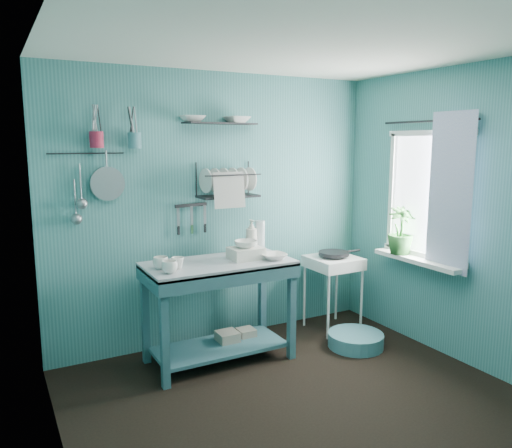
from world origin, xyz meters
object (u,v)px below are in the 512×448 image
wash_tub (246,253)px  dish_rack (228,180)px  utensil_cup_teal (135,141)px  frying_pan (334,253)px  mug_mid (178,263)px  mug_right (161,263)px  storage_tin_large (228,344)px  utensil_cup_magenta (97,140)px  water_bottle (260,236)px  floor_basin (356,340)px  storage_tin_small (246,339)px  potted_plant (401,231)px  soap_bottle (251,236)px  hotplate_stand (333,293)px  colander (108,184)px  mug_left (170,267)px  work_counter (219,312)px

wash_tub → dish_rack: (0.02, 0.38, 0.60)m
wash_tub → utensil_cup_teal: utensil_cup_teal is taller
frying_pan → utensil_cup_teal: size_ratio=2.31×
mug_mid → mug_right: 0.13m
mug_mid → storage_tin_large: mug_mid is taller
storage_tin_large → utensil_cup_magenta: bearing=159.3°
water_bottle → floor_basin: water_bottle is taller
storage_tin_small → potted_plant: bearing=-16.8°
soap_bottle → hotplate_stand: 1.11m
colander → storage_tin_large: size_ratio=1.27×
hotplate_stand → storage_tin_large: bearing=172.2°
mug_left → soap_bottle: bearing=21.8°
mug_left → potted_plant: size_ratio=0.28×
dish_rack → storage_tin_large: 1.47m
mug_mid → wash_tub: (0.63, 0.04, 0.00)m
wash_tub → storage_tin_small: bearing=63.4°
utensil_cup_teal → mug_left: bearing=-82.0°
hotplate_stand → storage_tin_large: hotplate_stand is taller
mug_mid → dish_rack: 0.98m
mug_mid → soap_bottle: soap_bottle is taller
mug_mid → dish_rack: bearing=33.2°
storage_tin_small → dish_rack: bearing=96.4°
water_bottle → dish_rack: (-0.25, 0.14, 0.51)m
utensil_cup_teal → water_bottle: bearing=-10.2°
water_bottle → potted_plant: size_ratio=0.63×
soap_bottle → colander: size_ratio=1.07×
work_counter → floor_basin: work_counter is taller
work_counter → floor_basin: size_ratio=2.43×
water_bottle → storage_tin_large: (-0.42, -0.17, -0.91)m
water_bottle → potted_plant: (1.20, -0.57, 0.03)m
soap_bottle → frying_pan: (0.89, -0.07, -0.25)m
mug_left → utensil_cup_teal: 1.12m
work_counter → water_bottle: (0.52, 0.22, 0.58)m
wash_tub → frying_pan: 1.08m
storage_tin_large → floor_basin: 1.19m
mug_left → storage_tin_small: (0.78, 0.24, -0.83)m
mug_right → frying_pan: mug_right is taller
mug_right → water_bottle: 1.05m
dish_rack → storage_tin_small: dish_rack is taller
mug_left → frying_pan: 1.82m
work_counter → utensil_cup_magenta: 1.74m
dish_rack → floor_basin: size_ratio=1.08×
water_bottle → colander: (-1.31, 0.22, 0.52)m
mug_right → wash_tub: (0.75, -0.02, 0.00)m
work_counter → dish_rack: 1.18m
storage_tin_large → frying_pan: bearing=4.0°
mug_mid → frying_pan: size_ratio=0.33×
utensil_cup_magenta → storage_tin_small: 2.16m
hotplate_stand → storage_tin_small: (-1.01, -0.05, -0.27)m
hotplate_stand → storage_tin_small: bearing=171.3°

